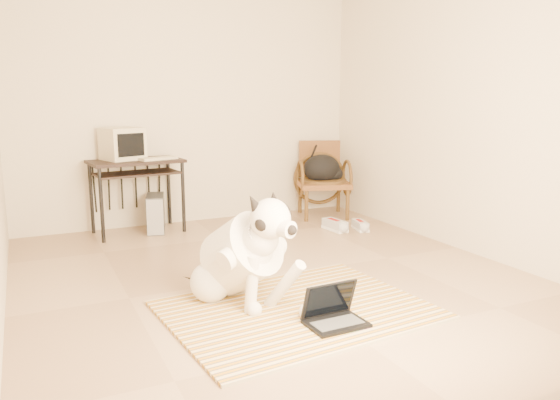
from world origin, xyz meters
TOP-DOWN VIEW (x-y plane):
  - floor at (0.00, 0.00)m, footprint 4.50×4.50m
  - wall_back at (0.00, 2.25)m, footprint 4.50×0.00m
  - wall_front at (0.00, -2.25)m, footprint 4.50×0.00m
  - wall_right at (2.00, 0.00)m, footprint 0.00×4.50m
  - rug at (-0.15, -0.75)m, footprint 1.87×1.49m
  - dog at (-0.45, -0.45)m, footprint 0.69×1.10m
  - laptop at (-0.05, -1.07)m, footprint 0.39×0.29m
  - computer_desk at (-0.71, 1.94)m, footprint 1.01×0.63m
  - crt_monitor at (-0.83, 2.03)m, footprint 0.48×0.46m
  - desk_keyboard at (-0.49, 1.87)m, footprint 0.43×0.25m
  - pc_tower at (-0.53, 1.92)m, footprint 0.28×0.46m
  - rattan_chair at (1.52, 1.84)m, footprint 0.76×0.74m
  - backpack at (1.51, 1.80)m, footprint 0.50×0.38m
  - sneaker_left at (1.28, 1.12)m, footprint 0.17×0.35m
  - sneaker_right at (1.54, 1.02)m, footprint 0.18×0.31m

SIDE VIEW (x-z plane):
  - floor at x=0.00m, z-range 0.00..0.00m
  - rug at x=-0.15m, z-range 0.00..0.02m
  - sneaker_right at x=1.54m, z-range -0.01..0.10m
  - sneaker_left at x=1.28m, z-range -0.01..0.11m
  - laptop at x=-0.05m, z-range -0.05..0.22m
  - pc_tower at x=-0.53m, z-range 0.00..0.41m
  - dog at x=-0.45m, z-range -0.09..0.79m
  - rattan_chair at x=1.52m, z-range 0.00..0.92m
  - backpack at x=1.51m, z-range 0.41..0.75m
  - computer_desk at x=-0.71m, z-range 0.29..1.08m
  - desk_keyboard at x=-0.49m, z-range 0.80..0.82m
  - crt_monitor at x=-0.83m, z-range 0.80..1.14m
  - wall_back at x=0.00m, z-range -0.90..3.60m
  - wall_front at x=0.00m, z-range -0.90..3.60m
  - wall_right at x=2.00m, z-range -0.90..3.60m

